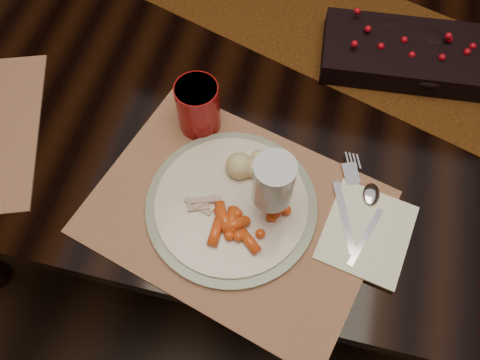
% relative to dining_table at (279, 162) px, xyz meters
% --- Properties ---
extents(floor, '(5.00, 5.00, 0.00)m').
position_rel_dining_table_xyz_m(floor, '(0.00, 0.00, -0.38)').
color(floor, black).
rests_on(floor, ground).
extents(dining_table, '(1.80, 1.00, 0.75)m').
position_rel_dining_table_xyz_m(dining_table, '(0.00, 0.00, 0.00)').
color(dining_table, black).
rests_on(dining_table, floor).
extents(table_runner, '(1.53, 0.77, 0.00)m').
position_rel_dining_table_xyz_m(table_runner, '(-0.05, 0.18, 0.38)').
color(table_runner, '#42240B').
rests_on(table_runner, dining_table).
extents(centerpiece, '(0.34, 0.19, 0.06)m').
position_rel_dining_table_xyz_m(centerpiece, '(0.21, 0.07, 0.41)').
color(centerpiece, black).
rests_on(centerpiece, table_runner).
extents(placemat_main, '(0.56, 0.47, 0.00)m').
position_rel_dining_table_xyz_m(placemat_main, '(-0.04, -0.33, 0.38)').
color(placemat_main, brown).
rests_on(placemat_main, dining_table).
extents(dinner_plate, '(0.36, 0.36, 0.02)m').
position_rel_dining_table_xyz_m(dinner_plate, '(-0.05, -0.33, 0.39)').
color(dinner_plate, beige).
rests_on(dinner_plate, placemat_main).
extents(baby_carrots, '(0.14, 0.12, 0.02)m').
position_rel_dining_table_xyz_m(baby_carrots, '(-0.01, -0.35, 0.40)').
color(baby_carrots, '#E34C16').
rests_on(baby_carrots, dinner_plate).
extents(mashed_potatoes, '(0.08, 0.07, 0.05)m').
position_rel_dining_table_xyz_m(mashed_potatoes, '(-0.03, -0.25, 0.42)').
color(mashed_potatoes, '#D8C372').
rests_on(mashed_potatoes, dinner_plate).
extents(turkey_shreds, '(0.08, 0.07, 0.02)m').
position_rel_dining_table_xyz_m(turkey_shreds, '(-0.09, -0.34, 0.40)').
color(turkey_shreds, beige).
rests_on(turkey_shreds, dinner_plate).
extents(napkin, '(0.17, 0.18, 0.01)m').
position_rel_dining_table_xyz_m(napkin, '(0.19, -0.32, 0.38)').
color(napkin, white).
rests_on(napkin, placemat_main).
extents(fork, '(0.08, 0.17, 0.00)m').
position_rel_dining_table_xyz_m(fork, '(0.15, -0.28, 0.39)').
color(fork, silver).
rests_on(fork, napkin).
extents(spoon, '(0.08, 0.15, 0.00)m').
position_rel_dining_table_xyz_m(spoon, '(0.19, -0.31, 0.39)').
color(spoon, silver).
rests_on(spoon, napkin).
extents(red_cup, '(0.10, 0.10, 0.11)m').
position_rel_dining_table_xyz_m(red_cup, '(-0.15, -0.17, 0.43)').
color(red_cup, maroon).
rests_on(red_cup, placemat_main).
extents(wine_glass, '(0.07, 0.07, 0.18)m').
position_rel_dining_table_xyz_m(wine_glass, '(0.02, -0.33, 0.46)').
color(wine_glass, silver).
rests_on(wine_glass, dining_table).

